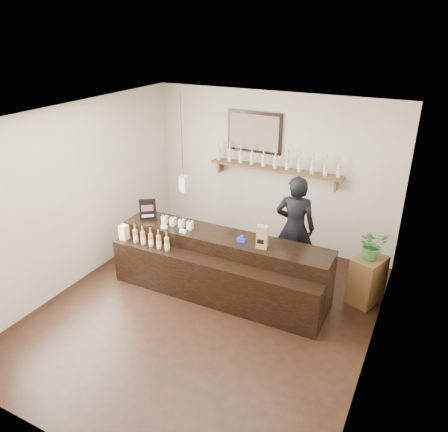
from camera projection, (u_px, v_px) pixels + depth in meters
name	position (u px, v px, depth m)	size (l,w,h in m)	color
ground	(205.00, 312.00, 6.33)	(5.00, 5.00, 0.00)	black
room_shell	(203.00, 204.00, 5.63)	(5.00, 5.00, 5.00)	beige
back_wall_decor	(262.00, 153.00, 7.60)	(2.66, 0.96, 1.69)	brown
counter	(220.00, 267.00, 6.64)	(3.32, 0.90, 1.08)	black
promo_sign	(148.00, 210.00, 6.96)	(0.22, 0.17, 0.37)	black
paper_bag	(262.00, 237.00, 6.12)	(0.18, 0.15, 0.34)	olive
tape_dispenser	(241.00, 239.00, 6.33)	(0.13, 0.05, 0.11)	#1A37BA
side_cabinet	(367.00, 280.00, 6.45)	(0.52, 0.60, 0.73)	brown
potted_plant	(373.00, 245.00, 6.20)	(0.40, 0.35, 0.44)	#336B2A
shopkeeper	(295.00, 221.00, 6.86)	(0.71, 0.47, 1.96)	black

